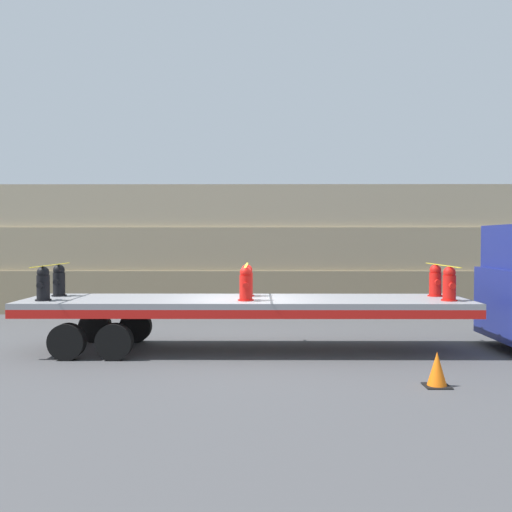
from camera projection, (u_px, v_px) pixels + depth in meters
The scene contains 13 objects.
ground_plane at pixel (246, 350), 13.89m from camera, with size 120.00×120.00×0.00m, color #474749.
rock_cliff at pixel (251, 248), 22.08m from camera, with size 60.00×3.30×4.71m.
flatbed_trailer at pixel (222, 307), 13.86m from camera, with size 10.71×2.51×1.28m.
fire_hydrant_black_near_0 at pixel (43, 284), 13.34m from camera, with size 0.37×0.51×0.80m.
fire_hydrant_black_far_0 at pixel (59, 281), 14.40m from camera, with size 0.37×0.51×0.80m.
fire_hydrant_red_near_1 at pixel (246, 284), 13.32m from camera, with size 0.37×0.51×0.80m.
fire_hydrant_red_far_1 at pixel (247, 281), 14.37m from camera, with size 0.37×0.51×0.80m.
fire_hydrant_red_near_2 at pixel (449, 284), 13.29m from camera, with size 0.37×0.51×0.80m.
fire_hydrant_red_far_2 at pixel (435, 281), 14.35m from camera, with size 0.37×0.51×0.80m.
cargo_strap_rear at pixel (51, 265), 13.85m from camera, with size 0.05×2.60×0.01m.
cargo_strap_middle at pixel (246, 265), 13.83m from camera, with size 0.05×2.60×0.01m.
cargo_strap_front at pixel (442, 265), 13.81m from camera, with size 0.05×2.60×0.01m.
traffic_cone at pixel (437, 370), 10.48m from camera, with size 0.46×0.46×0.65m.
Camera 1 is at (0.31, -13.82, 2.72)m, focal length 40.00 mm.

